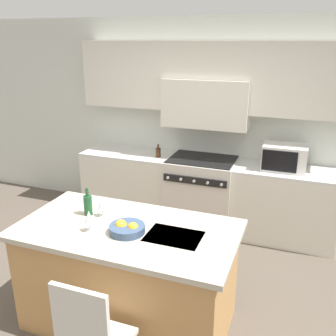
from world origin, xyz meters
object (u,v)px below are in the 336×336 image
Objects in this scene: oil_bottle_on_counter at (158,152)px; range_stove at (201,193)px; wine_glass_near at (89,217)px; microwave at (285,157)px; wine_bottle at (88,205)px; wine_glass_far at (102,203)px; fruit_bowl at (127,228)px.

range_stove is at bearing 3.86° from oil_bottle_on_counter.
wine_glass_near is 1.05× the size of oil_bottle_on_counter.
wine_glass_near is 2.14m from oil_bottle_on_counter.
microwave is 1.61m from oil_bottle_on_counter.
wine_bottle is 1.86m from oil_bottle_on_counter.
wine_glass_far is at bearing -83.36° from oil_bottle_on_counter.
fruit_bowl is (0.29, 0.09, -0.09)m from wine_glass_near.
microwave is 2.45m from wine_bottle.
wine_glass_far is at bearing 149.83° from fruit_bowl.
range_stove is at bearing -178.95° from microwave.
wine_glass_near is at bearing -83.24° from oil_bottle_on_counter.
range_stove is 2.26m from wine_glass_near.
microwave is 2.35m from fruit_bowl.
oil_bottle_on_counter is (-0.08, 1.86, -0.05)m from wine_bottle.
range_stove is 2.05m from wine_bottle.
fruit_bowl is (0.33, -0.19, -0.09)m from wine_glass_far.
wine_glass_near is (-1.36, -2.18, -0.01)m from microwave.
microwave is 2.36m from wine_glass_far.
range_stove is 1.18m from microwave.
wine_glass_near is at bearing -56.34° from wine_bottle.
microwave is 1.75× the size of fruit_bowl.
fruit_bowl is (-0.05, -2.07, 0.50)m from range_stove.
wine_bottle reaches higher than fruit_bowl.
range_stove is 3.28× the size of fruit_bowl.
wine_bottle reaches higher than range_stove.
wine_glass_far is (-0.38, -1.88, 0.59)m from range_stove.
microwave is at bearing 2.10° from oil_bottle_on_counter.
oil_bottle_on_counter is (-0.21, 1.84, -0.07)m from wine_glass_far.
microwave reaches higher than range_stove.
wine_glass_near is (0.17, -0.26, 0.03)m from wine_bottle.
range_stove is 3.77× the size of wine_bottle.
wine_bottle is at bearing -128.62° from microwave.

